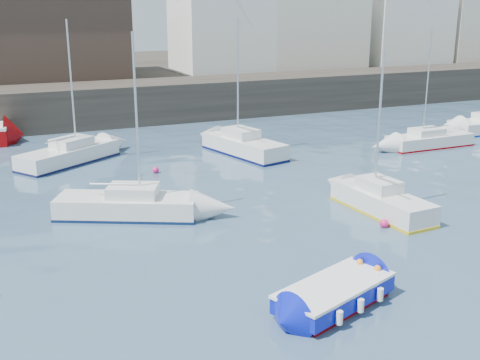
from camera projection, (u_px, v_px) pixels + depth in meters
name	position (u px, v px, depth m)	size (l,w,h in m)	color
water	(421.00, 351.00, 15.93)	(220.00, 220.00, 0.00)	#2D4760
quay_wall	(120.00, 103.00, 46.27)	(90.00, 5.00, 3.00)	#28231E
land_strip	(81.00, 79.00, 62.12)	(90.00, 32.00, 2.80)	#28231E
bldg_east_a	(305.00, 4.00, 58.07)	(13.36, 13.36, 11.80)	beige
bldg_east_b	(400.00, 14.00, 62.13)	(11.88, 11.88, 9.95)	white
bldg_east_c	(467.00, 8.00, 65.46)	(11.14, 11.14, 10.95)	beige
bldg_east_d	(221.00, 21.00, 54.57)	(11.14, 11.14, 8.95)	white
warehouse	(23.00, 32.00, 49.55)	(16.40, 10.40, 7.60)	#3D2D26
blue_dinghy	(335.00, 294.00, 18.15)	(4.36, 3.00, 0.76)	#820305
sailboat_b	(128.00, 205.00, 25.89)	(6.29, 4.43, 7.80)	silver
sailboat_c	(381.00, 201.00, 26.36)	(2.04, 5.42, 7.01)	silver
sailboat_d	(429.00, 140.00, 38.56)	(5.80, 1.89, 7.39)	silver
sailboat_f	(244.00, 145.00, 36.61)	(3.42, 6.50, 8.07)	silver
sailboat_h	(69.00, 154.00, 34.61)	(6.31, 5.14, 8.05)	silver
buoy_mid	(384.00, 227.00, 24.74)	(0.36, 0.36, 0.36)	#E41B69
buoy_far	(156.00, 173.00, 32.71)	(0.36, 0.36, 0.36)	#E41B69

